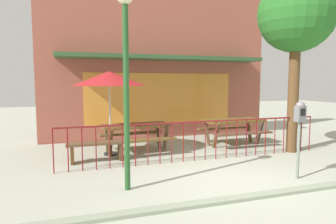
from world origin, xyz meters
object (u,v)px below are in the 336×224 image
Objects in this scene: picnic_table_right at (233,125)px; street_tree at (297,16)px; patio_bench at (97,147)px; parking_meter_near at (300,119)px; picnic_table_left at (136,130)px; patio_umbrella at (109,79)px; street_lamp at (126,58)px.

picnic_table_right is 3.43m from street_tree.
parking_meter_near reaches higher than patio_bench.
picnic_table_right is at bearing 1.44° from picnic_table_left.
picnic_table_left is 3.01m from picnic_table_right.
patio_umbrella reaches higher than patio_bench.
picnic_table_right is 1.30× the size of patio_bench.
picnic_table_right is 1.19× the size of parking_meter_near.
parking_meter_near is (-0.43, -3.17, 0.57)m from picnic_table_right.
picnic_table_left is 1.53m from patio_umbrella.
parking_meter_near is 3.42m from street_tree.
picnic_table_left is at bearing 28.63° from patio_bench.
parking_meter_near reaches higher than picnic_table_left.
patio_umbrella is 0.63× the size of street_lamp.
patio_umbrella is at bearing -178.81° from picnic_table_right.
patio_umbrella is 5.15m from street_tree.
street_lamp reaches higher than picnic_table_right.
patio_umbrella is 1.42× the size of parking_meter_near.
picnic_table_right is at bearing 36.05° from street_lamp.
street_lamp is at bearing -105.33° from picnic_table_left.
patio_umbrella reaches higher than picnic_table_left.
street_lamp is at bearing -90.90° from patio_umbrella.
picnic_table_left is 0.40× the size of street_tree.
street_tree is 5.15m from street_lamp.
picnic_table_left is 0.87× the size of patio_umbrella.
street_lamp reaches higher than patio_umbrella.
picnic_table_left is 1.04× the size of picnic_table_right.
street_lamp is at bearing 172.15° from parking_meter_near.
picnic_table_left is 1.24× the size of parking_meter_near.
picnic_table_left is 3.22m from street_lamp.
patio_umbrella is at bearing 136.47° from parking_meter_near.
patio_umbrella is (-0.68, -0.00, 1.37)m from picnic_table_left.
picnic_table_left is 1.35× the size of patio_bench.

